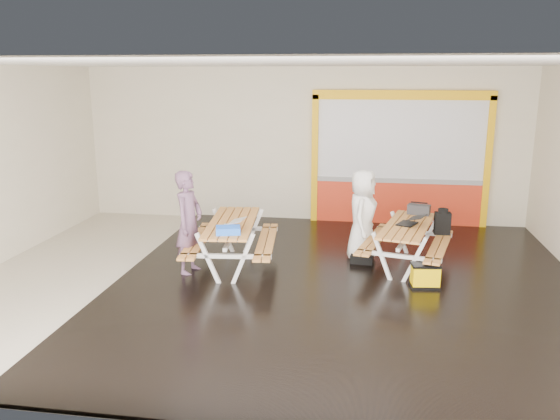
% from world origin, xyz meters
% --- Properties ---
extents(room, '(10.02, 8.02, 3.52)m').
position_xyz_m(room, '(0.00, 0.00, 1.75)').
color(room, '#BDB39F').
rests_on(room, ground).
extents(deck, '(7.50, 7.98, 0.05)m').
position_xyz_m(deck, '(1.25, 0.00, 0.03)').
color(deck, black).
rests_on(deck, room).
extents(kiosk, '(3.88, 0.16, 3.00)m').
position_xyz_m(kiosk, '(2.20, 3.93, 1.44)').
color(kiosk, red).
rests_on(kiosk, room).
extents(picnic_table_left, '(1.68, 2.31, 0.87)m').
position_xyz_m(picnic_table_left, '(-0.78, 0.51, 0.66)').
color(picnic_table_left, '#BC7833').
rests_on(picnic_table_left, deck).
extents(picnic_table_right, '(1.80, 2.28, 0.81)m').
position_xyz_m(picnic_table_right, '(2.22, 0.97, 0.62)').
color(picnic_table_right, '#BC7833').
rests_on(picnic_table_right, deck).
extents(person_left, '(0.54, 0.71, 1.77)m').
position_xyz_m(person_left, '(-1.44, 0.15, 0.91)').
color(person_left, '#674762').
rests_on(person_left, deck).
extents(person_right, '(0.66, 0.89, 1.68)m').
position_xyz_m(person_right, '(1.45, 1.33, 0.85)').
color(person_right, white).
rests_on(person_right, deck).
extents(laptop_left, '(0.44, 0.40, 0.17)m').
position_xyz_m(laptop_left, '(-0.68, 0.08, 0.92)').
color(laptop_left, silver).
rests_on(laptop_left, picnic_table_left).
extents(laptop_right, '(0.55, 0.53, 0.18)m').
position_xyz_m(laptop_right, '(2.27, 0.96, 0.87)').
color(laptop_right, black).
rests_on(laptop_right, picnic_table_right).
extents(blue_pouch, '(0.44, 0.36, 0.11)m').
position_xyz_m(blue_pouch, '(-0.66, -0.24, 0.92)').
color(blue_pouch, blue).
rests_on(blue_pouch, picnic_table_left).
extents(toolbox, '(0.44, 0.30, 0.23)m').
position_xyz_m(toolbox, '(2.47, 1.75, 0.90)').
color(toolbox, black).
rests_on(toolbox, picnic_table_right).
extents(backpack, '(0.29, 0.19, 0.47)m').
position_xyz_m(backpack, '(2.88, 1.54, 0.74)').
color(backpack, black).
rests_on(backpack, picnic_table_right).
extents(dark_case, '(0.42, 0.33, 0.15)m').
position_xyz_m(dark_case, '(1.46, 1.05, 0.12)').
color(dark_case, black).
rests_on(dark_case, deck).
extents(fluke_bag, '(0.48, 0.34, 0.38)m').
position_xyz_m(fluke_bag, '(2.46, -0.00, 0.23)').
color(fluke_bag, black).
rests_on(fluke_bag, deck).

